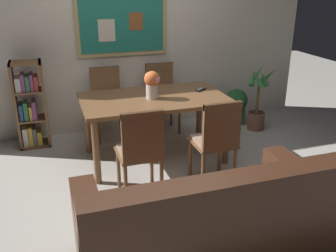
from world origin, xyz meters
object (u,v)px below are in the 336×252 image
dining_chair_far_left (107,97)px  leather_couch (206,227)px  dining_table (154,105)px  potted_ivy (236,105)px  dining_chair_near_left (141,147)px  tv_remote (201,90)px  dining_chair_far_right (161,92)px  dining_chair_near_right (217,136)px  bookshelf (30,107)px  flower_vase (152,83)px  potted_palm (258,104)px

dining_chair_far_left → leather_couch: 2.64m
dining_table → potted_ivy: 1.66m
dining_chair_near_left → tv_remote: size_ratio=5.86×
dining_chair_near_left → dining_chair_far_right: bearing=66.6°
dining_chair_near_right → bookshelf: 2.37m
dining_chair_far_left → dining_chair_far_right: bearing=0.9°
dining_table → dining_chair_near_left: 0.89m
dining_chair_near_right → tv_remote: (0.20, 0.89, 0.21)m
dining_chair_far_right → leather_couch: size_ratio=0.51×
leather_couch → flower_vase: flower_vase is taller
dining_table → bookshelf: (-1.34, 0.80, -0.15)m
leather_couch → flower_vase: size_ratio=5.93×
potted_ivy → flower_vase: 1.78m
dining_chair_far_right → dining_chair_far_left: bearing=-179.1°
dining_chair_near_right → flower_vase: bearing=118.8°
bookshelf → flower_vase: 1.61m
dining_table → dining_chair_near_left: (-0.36, -0.81, -0.11)m
flower_vase → tv_remote: (0.62, 0.12, -0.16)m
dining_chair_near_right → leather_couch: 1.15m
dining_chair_far_left → tv_remote: (0.99, -0.74, 0.21)m
dining_chair_far_left → potted_ivy: size_ratio=1.81×
dining_chair_far_left → tv_remote: bearing=-36.7°
dining_table → dining_chair_far_right: (0.35, 0.83, -0.11)m
flower_vase → dining_table: bearing=54.1°
dining_chair_near_right → flower_vase: 0.95m
dining_chair_far_right → potted_ivy: 1.13m
leather_couch → flower_vase: bearing=86.3°
dining_chair_far_right → flower_vase: flower_vase is taller
leather_couch → potted_ivy: size_ratio=3.59×
dining_table → flower_vase: (-0.03, -0.04, 0.26)m
dining_chair_near_right → potted_ivy: 1.88m
bookshelf → dining_chair_far_left: bearing=1.2°
dining_chair_far_right → potted_palm: dining_chair_far_right is taller
dining_chair_near_left → dining_chair_near_right: bearing=0.3°
dining_table → dining_chair_far_right: size_ratio=1.76×
dining_chair_near_left → potted_ivy: size_ratio=1.81×
dining_chair_near_left → potted_ivy: bearing=40.5°
dining_table → dining_chair_near_right: (0.40, -0.80, -0.11)m
dining_chair_far_right → bookshelf: bearing=-178.9°
dining_chair_near_left → flower_vase: flower_vase is taller
dining_table → dining_chair_far_left: 0.92m
dining_table → dining_chair_far_left: size_ratio=1.76×
dining_chair_near_right → flower_vase: (-0.42, 0.77, 0.37)m
dining_table → tv_remote: (0.60, 0.08, 0.10)m
dining_chair_near_right → bookshelf: bookshelf is taller
dining_chair_near_left → potted_palm: size_ratio=1.01×
dining_chair_near_right → dining_chair_far_left: 1.81m
potted_palm → flower_vase: 1.77m
dining_chair_far_right → dining_chair_far_left: same height
tv_remote → dining_table: bearing=-172.2°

